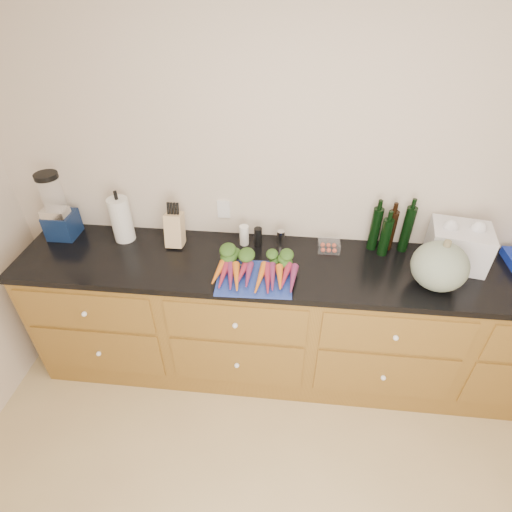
# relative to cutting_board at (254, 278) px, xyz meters

# --- Properties ---
(wall_back) EXTENTS (4.10, 0.05, 2.60)m
(wall_back) POSITION_rel_cutting_board_xyz_m (0.35, 0.48, 0.35)
(wall_back) COLOR beige
(wall_back) RESTS_ON ground
(cabinets) EXTENTS (3.60, 0.64, 0.90)m
(cabinets) POSITION_rel_cutting_board_xyz_m (0.35, 0.16, -0.49)
(cabinets) COLOR brown
(cabinets) RESTS_ON ground
(countertop) EXTENTS (3.64, 0.62, 0.04)m
(countertop) POSITION_rel_cutting_board_xyz_m (0.35, 0.16, -0.03)
(countertop) COLOR black
(countertop) RESTS_ON cabinets
(cutting_board) EXTENTS (0.44, 0.34, 0.01)m
(cutting_board) POSITION_rel_cutting_board_xyz_m (0.00, 0.00, 0.00)
(cutting_board) COLOR navy
(cutting_board) RESTS_ON countertop
(carrots) EXTENTS (0.47, 0.34, 0.07)m
(carrots) POSITION_rel_cutting_board_xyz_m (-0.00, 0.04, 0.03)
(carrots) COLOR orange
(carrots) RESTS_ON cutting_board
(squash) EXTENTS (0.30, 0.30, 0.27)m
(squash) POSITION_rel_cutting_board_xyz_m (1.00, 0.05, 0.13)
(squash) COLOR slate
(squash) RESTS_ON countertop
(blender_appliance) EXTENTS (0.17, 0.17, 0.44)m
(blender_appliance) POSITION_rel_cutting_board_xyz_m (-1.28, 0.32, 0.19)
(blender_appliance) COLOR #0E1E42
(blender_appliance) RESTS_ON countertop
(paper_towel) EXTENTS (0.13, 0.13, 0.29)m
(paper_towel) POSITION_rel_cutting_board_xyz_m (-0.88, 0.32, 0.14)
(paper_towel) COLOR silver
(paper_towel) RESTS_ON countertop
(knife_block) EXTENTS (0.11, 0.11, 0.21)m
(knife_block) POSITION_rel_cutting_board_xyz_m (-0.53, 0.30, 0.10)
(knife_block) COLOR tan
(knife_block) RESTS_ON countertop
(grinder_salt) EXTENTS (0.06, 0.06, 0.13)m
(grinder_salt) POSITION_rel_cutting_board_xyz_m (-0.10, 0.34, 0.06)
(grinder_salt) COLOR white
(grinder_salt) RESTS_ON countertop
(grinder_pepper) EXTENTS (0.05, 0.05, 0.12)m
(grinder_pepper) POSITION_rel_cutting_board_xyz_m (-0.01, 0.34, 0.06)
(grinder_pepper) COLOR black
(grinder_pepper) RESTS_ON countertop
(canister_chrome) EXTENTS (0.05, 0.05, 0.11)m
(canister_chrome) POSITION_rel_cutting_board_xyz_m (0.13, 0.34, 0.05)
(canister_chrome) COLOR silver
(canister_chrome) RESTS_ON countertop
(tomato_box) EXTENTS (0.13, 0.11, 0.06)m
(tomato_box) POSITION_rel_cutting_board_xyz_m (0.43, 0.33, 0.03)
(tomato_box) COLOR white
(tomato_box) RESTS_ON countertop
(bottles) EXTENTS (0.25, 0.13, 0.30)m
(bottles) POSITION_rel_cutting_board_xyz_m (0.79, 0.37, 0.13)
(bottles) COLOR black
(bottles) RESTS_ON countertop
(grocery_bag) EXTENTS (0.37, 0.31, 0.24)m
(grocery_bag) POSITION_rel_cutting_board_xyz_m (1.16, 0.28, 0.11)
(grocery_bag) COLOR white
(grocery_bag) RESTS_ON countertop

